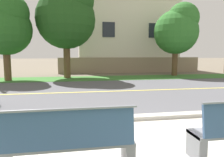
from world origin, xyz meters
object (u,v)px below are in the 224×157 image
at_px(shade_tree_left, 68,15).
at_px(shade_tree_centre, 178,29).
at_px(bench_left, 68,143).
at_px(shade_tree_far_left, 6,25).

height_order(shade_tree_left, shade_tree_centre, shade_tree_left).
height_order(bench_left, shade_tree_left, shade_tree_left).
xyz_separation_m(shade_tree_left, shade_tree_centre, (8.31, 0.23, -0.77)).
bearing_deg(shade_tree_far_left, shade_tree_left, 13.90).
bearing_deg(bench_left, shade_tree_far_left, 110.31).
relative_size(bench_left, shade_tree_far_left, 0.36).
height_order(bench_left, shade_tree_far_left, shade_tree_far_left).
bearing_deg(shade_tree_left, shade_tree_centre, 1.56).
bearing_deg(bench_left, shade_tree_centre, 57.44).
height_order(shade_tree_far_left, shade_tree_centre, shade_tree_centre).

